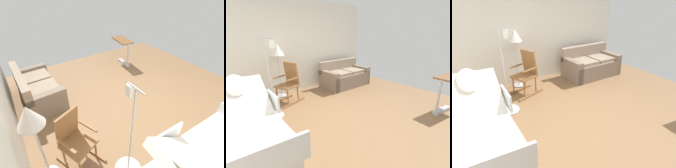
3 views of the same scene
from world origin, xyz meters
TOP-DOWN VIEW (x-y plane):
  - ground_plane at (0.00, 0.00)m, footprint 6.47×6.47m
  - hospital_bed at (-1.86, 0.14)m, footprint 1.06×2.08m
  - couch at (1.55, 1.81)m, footprint 1.63×0.91m
  - rocking_chair at (-0.51, 1.67)m, footprint 0.88×0.72m
  - floor_lamp at (-0.55, 2.16)m, footprint 0.34×0.34m
  - overbed_table at (2.03, -1.19)m, footprint 0.86×0.48m
  - iv_pole at (-1.16, 1.06)m, footprint 0.44×0.44m

SIDE VIEW (x-z plane):
  - ground_plane at x=0.00m, z-range 0.00..0.00m
  - iv_pole at x=-1.16m, z-range -0.59..1.09m
  - couch at x=1.55m, z-range -0.12..0.73m
  - hospital_bed at x=-1.86m, z-range -0.25..0.88m
  - rocking_chair at x=-0.51m, z-range -0.02..1.03m
  - overbed_table at x=2.03m, z-range 0.11..0.95m
  - floor_lamp at x=-0.55m, z-range 0.49..1.97m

